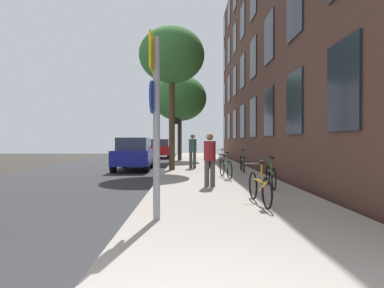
# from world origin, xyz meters

# --- Properties ---
(ground_plane) EXTENTS (41.80, 41.80, 0.00)m
(ground_plane) POSITION_xyz_m (-2.40, 15.00, 0.00)
(ground_plane) COLOR #332D28
(road_asphalt) EXTENTS (7.00, 38.00, 0.01)m
(road_asphalt) POSITION_xyz_m (-4.50, 15.00, 0.01)
(road_asphalt) COLOR #2D2D30
(road_asphalt) RESTS_ON ground
(sidewalk) EXTENTS (4.20, 38.00, 0.12)m
(sidewalk) POSITION_xyz_m (1.10, 15.00, 0.06)
(sidewalk) COLOR #9E9389
(sidewalk) RESTS_ON ground
(building_facade) EXTENTS (0.56, 27.00, 13.17)m
(building_facade) POSITION_xyz_m (3.69, 14.50, 6.61)
(building_facade) COLOR #513328
(building_facade) RESTS_ON ground
(sign_post) EXTENTS (0.16, 0.60, 3.14)m
(sign_post) POSITION_xyz_m (-0.52, 3.67, 1.97)
(sign_post) COLOR gray
(sign_post) RESTS_ON sidewalk
(traffic_light) EXTENTS (0.43, 0.24, 3.36)m
(traffic_light) POSITION_xyz_m (-0.63, 19.99, 2.43)
(traffic_light) COLOR black
(traffic_light) RESTS_ON sidewalk
(tree_near) EXTENTS (3.07, 3.07, 6.69)m
(tree_near) POSITION_xyz_m (-0.69, 13.23, 5.46)
(tree_near) COLOR #4C3823
(tree_near) RESTS_ON sidewalk
(tree_far) EXTENTS (3.78, 3.78, 5.97)m
(tree_far) POSITION_xyz_m (-0.49, 20.65, 4.47)
(tree_far) COLOR brown
(tree_far) RESTS_ON sidewalk
(bicycle_0) EXTENTS (0.42, 1.69, 0.93)m
(bicycle_0) POSITION_xyz_m (1.57, 4.99, 0.48)
(bicycle_0) COLOR black
(bicycle_0) RESTS_ON sidewalk
(bicycle_1) EXTENTS (0.42, 1.67, 0.90)m
(bicycle_1) POSITION_xyz_m (2.44, 7.39, 0.47)
(bicycle_1) COLOR black
(bicycle_1) RESTS_ON sidewalk
(bicycle_2) EXTENTS (0.42, 1.75, 0.96)m
(bicycle_2) POSITION_xyz_m (1.43, 9.79, 0.50)
(bicycle_2) COLOR black
(bicycle_2) RESTS_ON sidewalk
(bicycle_3) EXTENTS (0.42, 1.78, 0.98)m
(bicycle_3) POSITION_xyz_m (2.46, 12.19, 0.50)
(bicycle_3) COLOR black
(bicycle_3) RESTS_ON sidewalk
(bicycle_4) EXTENTS (0.42, 1.68, 0.97)m
(bicycle_4) POSITION_xyz_m (1.24, 14.59, 0.50)
(bicycle_4) COLOR black
(bicycle_4) RESTS_ON sidewalk
(bicycle_5) EXTENTS (0.42, 1.58, 0.91)m
(bicycle_5) POSITION_xyz_m (2.07, 16.99, 0.47)
(bicycle_5) COLOR black
(bicycle_5) RESTS_ON sidewalk
(pedestrian_0) EXTENTS (0.36, 0.36, 1.58)m
(pedestrian_0) POSITION_xyz_m (0.70, 7.66, 1.02)
(pedestrian_0) COLOR #4C4742
(pedestrian_0) RESTS_ON sidewalk
(pedestrian_1) EXTENTS (0.53, 0.53, 1.69)m
(pedestrian_1) POSITION_xyz_m (0.30, 13.98, 1.09)
(pedestrian_1) COLOR #4C4742
(pedestrian_1) RESTS_ON sidewalk
(car_0) EXTENTS (1.83, 4.25, 1.62)m
(car_0) POSITION_xyz_m (-2.61, 14.27, 0.84)
(car_0) COLOR navy
(car_0) RESTS_ON road_asphalt
(car_1) EXTENTS (1.79, 4.15, 1.62)m
(car_1) POSITION_xyz_m (-2.25, 25.65, 0.84)
(car_1) COLOR red
(car_1) RESTS_ON road_asphalt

